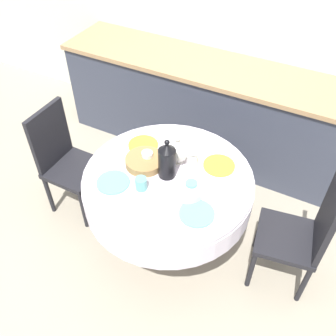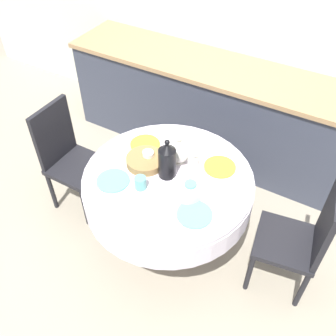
{
  "view_description": "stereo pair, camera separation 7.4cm",
  "coord_description": "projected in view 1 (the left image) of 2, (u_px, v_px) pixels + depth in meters",
  "views": [
    {
      "loc": [
        0.82,
        -1.56,
        2.51
      ],
      "look_at": [
        0.0,
        0.0,
        0.82
      ],
      "focal_mm": 40.0,
      "sensor_mm": 36.0,
      "label": 1
    },
    {
      "loc": [
        0.88,
        -1.52,
        2.51
      ],
      "look_at": [
        0.0,
        0.0,
        0.82
      ],
      "focal_mm": 40.0,
      "sensor_mm": 36.0,
      "label": 2
    }
  ],
  "objects": [
    {
      "name": "cup_near_right",
      "position": [
        191.0,
        187.0,
        2.37
      ],
      "size": [
        0.08,
        0.08,
        0.09
      ],
      "primitive_type": "cylinder",
      "color": "#5BA39E",
      "rests_on": "dining_table"
    },
    {
      "name": "cup_near_left",
      "position": [
        141.0,
        184.0,
        2.39
      ],
      "size": [
        0.08,
        0.08,
        0.09
      ],
      "primitive_type": "cylinder",
      "color": "#5BA39E",
      "rests_on": "dining_table"
    },
    {
      "name": "chair_left",
      "position": [
        302.0,
        233.0,
        2.44
      ],
      "size": [
        0.46,
        0.46,
        0.94
      ],
      "rotation": [
        0.0,
        0.0,
        -4.55
      ],
      "color": "black",
      "rests_on": "ground_plane"
    },
    {
      "name": "kitchen_counter",
      "position": [
        229.0,
        115.0,
        3.47
      ],
      "size": [
        3.24,
        0.64,
        0.91
      ],
      "color": "#383D4C",
      "rests_on": "ground_plane"
    },
    {
      "name": "bread_basket",
      "position": [
        145.0,
        161.0,
        2.56
      ],
      "size": [
        0.27,
        0.27,
        0.06
      ],
      "primitive_type": "cylinder",
      "color": "olive",
      "rests_on": "dining_table"
    },
    {
      "name": "plate_far_right",
      "position": [
        219.0,
        165.0,
        2.57
      ],
      "size": [
        0.22,
        0.22,
        0.01
      ],
      "primitive_type": "cylinder",
      "color": "yellow",
      "rests_on": "dining_table"
    },
    {
      "name": "teapot",
      "position": [
        178.0,
        151.0,
        2.54
      ],
      "size": [
        0.23,
        0.17,
        0.21
      ],
      "color": "silver",
      "rests_on": "dining_table"
    },
    {
      "name": "ground_plane",
      "position": [
        168.0,
        241.0,
        3.01
      ],
      "size": [
        12.0,
        12.0,
        0.0
      ],
      "primitive_type": "plane",
      "color": "#9E937F"
    },
    {
      "name": "wall_back",
      "position": [
        256.0,
        10.0,
        3.1
      ],
      "size": [
        7.0,
        0.05,
        2.6
      ],
      "color": "silver",
      "rests_on": "ground_plane"
    },
    {
      "name": "dining_table",
      "position": [
        168.0,
        190.0,
        2.59
      ],
      "size": [
        1.16,
        1.16,
        0.74
      ],
      "color": "brown",
      "rests_on": "ground_plane"
    },
    {
      "name": "fruit_bowl",
      "position": [
        188.0,
        189.0,
        2.37
      ],
      "size": [
        0.22,
        0.22,
        0.07
      ],
      "primitive_type": "cylinder",
      "color": "silver",
      "rests_on": "dining_table"
    },
    {
      "name": "plate_near_left",
      "position": [
        113.0,
        182.0,
        2.45
      ],
      "size": [
        0.22,
        0.22,
        0.01
      ],
      "primitive_type": "cylinder",
      "color": "#60BCB7",
      "rests_on": "dining_table"
    },
    {
      "name": "cup_far_right",
      "position": [
        192.0,
        160.0,
        2.55
      ],
      "size": [
        0.08,
        0.08,
        0.09
      ],
      "primitive_type": "cylinder",
      "color": "white",
      "rests_on": "dining_table"
    },
    {
      "name": "cup_far_left",
      "position": [
        147.0,
        157.0,
        2.57
      ],
      "size": [
        0.08,
        0.08,
        0.09
      ],
      "primitive_type": "cylinder",
      "color": "white",
      "rests_on": "dining_table"
    },
    {
      "name": "plate_far_left",
      "position": [
        143.0,
        145.0,
        2.72
      ],
      "size": [
        0.22,
        0.22,
        0.01
      ],
      "primitive_type": "cylinder",
      "color": "yellow",
      "rests_on": "dining_table"
    },
    {
      "name": "chair_right",
      "position": [
        65.0,
        158.0,
        2.96
      ],
      "size": [
        0.4,
        0.4,
        0.94
      ],
      "rotation": [
        0.0,
        0.0,
        -1.57
      ],
      "color": "black",
      "rests_on": "ground_plane"
    },
    {
      "name": "coffee_carafe",
      "position": [
        167.0,
        160.0,
        2.42
      ],
      "size": [
        0.12,
        0.12,
        0.3
      ],
      "color": "black",
      "rests_on": "dining_table"
    },
    {
      "name": "plate_near_right",
      "position": [
        197.0,
        213.0,
        2.26
      ],
      "size": [
        0.22,
        0.22,
        0.01
      ],
      "primitive_type": "cylinder",
      "color": "#60BCB7",
      "rests_on": "dining_table"
    }
  ]
}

